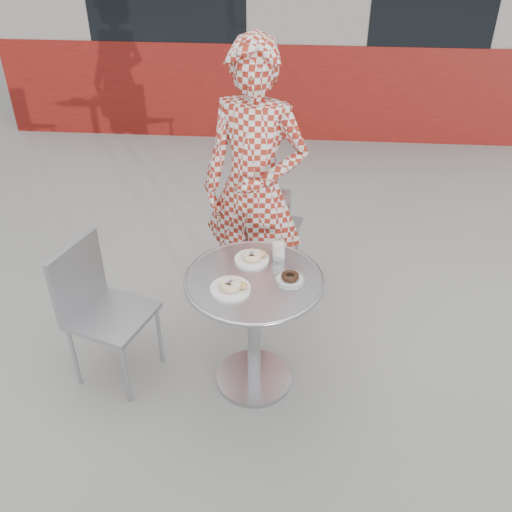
# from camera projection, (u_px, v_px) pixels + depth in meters

# --- Properties ---
(ground) EXTENTS (60.00, 60.00, 0.00)m
(ground) POSITION_uv_depth(u_px,v_px,m) (259.00, 380.00, 3.31)
(ground) COLOR #9A9893
(ground) RESTS_ON ground
(bistro_table) EXTENTS (0.72, 0.72, 0.73)m
(bistro_table) POSITION_uv_depth(u_px,v_px,m) (254.00, 306.00, 3.00)
(bistro_table) COLOR silver
(bistro_table) RESTS_ON ground
(chair_far) EXTENTS (0.49, 0.49, 0.86)m
(chair_far) POSITION_uv_depth(u_px,v_px,m) (266.00, 251.00, 3.94)
(chair_far) COLOR #999CA0
(chair_far) RESTS_ON ground
(chair_left) EXTENTS (0.51, 0.51, 0.84)m
(chair_left) POSITION_uv_depth(u_px,v_px,m) (115.00, 338.00, 3.22)
(chair_left) COLOR #999CA0
(chair_left) RESTS_ON ground
(seated_person) EXTENTS (0.73, 0.58, 1.76)m
(seated_person) POSITION_uv_depth(u_px,v_px,m) (255.00, 189.00, 3.38)
(seated_person) COLOR maroon
(seated_person) RESTS_ON ground
(plate_far) EXTENTS (0.19, 0.19, 0.05)m
(plate_far) POSITION_uv_depth(u_px,v_px,m) (252.00, 257.00, 3.03)
(plate_far) COLOR white
(plate_far) RESTS_ON bistro_table
(plate_near) EXTENTS (0.20, 0.20, 0.05)m
(plate_near) POSITION_uv_depth(u_px,v_px,m) (231.00, 286.00, 2.81)
(plate_near) COLOR white
(plate_near) RESTS_ON bistro_table
(plate_checker) EXTENTS (0.16, 0.16, 0.04)m
(plate_checker) POSITION_uv_depth(u_px,v_px,m) (290.00, 278.00, 2.88)
(plate_checker) COLOR white
(plate_checker) RESTS_ON bistro_table
(milk_cup) EXTENTS (0.07, 0.07, 0.11)m
(milk_cup) POSITION_uv_depth(u_px,v_px,m) (279.00, 250.00, 3.02)
(milk_cup) COLOR white
(milk_cup) RESTS_ON bistro_table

